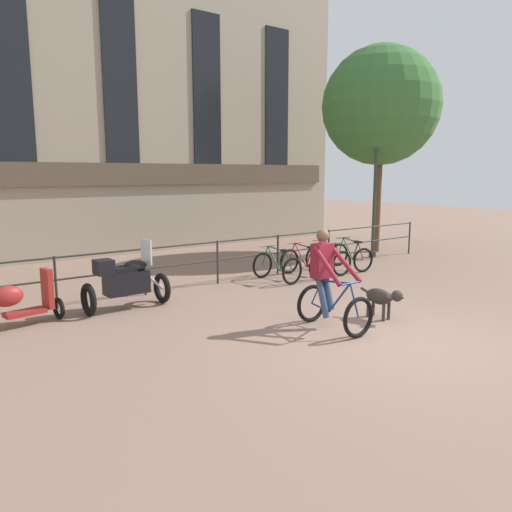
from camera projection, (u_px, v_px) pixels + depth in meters
ground_plane at (394, 341)px, 7.96m from camera, size 60.00×60.00×0.00m
canal_railing at (217, 255)px, 11.93m from camera, size 15.05×0.05×1.05m
building_facade at (117, 103)px, 15.81m from camera, size 18.00×0.72×9.69m
cyclist_with_bike at (329, 284)px, 8.52m from camera, size 0.69×1.18×1.70m
dog at (382, 297)px, 9.06m from camera, size 0.28×0.94×0.59m
parked_motorcycle at (126, 281)px, 9.72m from camera, size 1.66×0.66×1.35m
parked_bicycle_near_lamp at (277, 267)px, 12.26m from camera, size 0.75×1.16×0.86m
parked_bicycle_mid_left at (304, 263)px, 12.78m from camera, size 0.71×1.14×0.86m
parked_bicycle_mid_right at (328, 260)px, 13.31m from camera, size 0.70×1.13×0.86m
parked_bicycle_far_end at (351, 256)px, 13.83m from camera, size 0.81×1.19×0.86m
parked_scooter at (21, 301)px, 8.62m from camera, size 1.33×0.60×0.96m
street_lamp at (375, 173)px, 15.39m from camera, size 0.28×0.28×4.70m
tree_canalside_right at (381, 106)px, 16.21m from camera, size 3.82×3.82×6.70m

